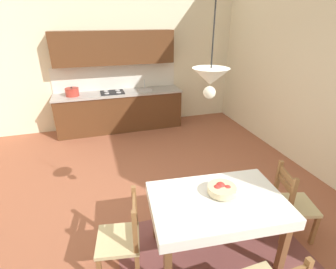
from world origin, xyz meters
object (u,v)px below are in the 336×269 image
(kitchen_cabinetry, at_px, (118,94))
(dining_chair_window_side, at_px, (292,204))
(dining_table, at_px, (217,209))
(pendant_lamp, at_px, (210,78))
(dining_chair_tv_side, at_px, (122,239))
(fruit_bowl, at_px, (222,189))

(kitchen_cabinetry, bearing_deg, dining_chair_window_side, -68.85)
(dining_table, bearing_deg, kitchen_cabinetry, 97.61)
(dining_chair_window_side, xyz_separation_m, pendant_lamp, (-1.12, 0.11, 1.54))
(kitchen_cabinetry, relative_size, pendant_lamp, 3.55)
(dining_table, distance_m, dining_chair_tv_side, 1.01)
(dining_table, bearing_deg, dining_chair_tv_side, 176.08)
(kitchen_cabinetry, distance_m, pendant_lamp, 4.01)
(kitchen_cabinetry, bearing_deg, pendant_lamp, -84.01)
(dining_chair_window_side, height_order, fruit_bowl, dining_chair_window_side)
(dining_chair_window_side, bearing_deg, dining_chair_tv_side, 177.98)
(dining_chair_window_side, bearing_deg, pendant_lamp, 174.21)
(dining_chair_tv_side, bearing_deg, pendant_lamp, 2.87)
(dining_table, distance_m, fruit_bowl, 0.21)
(dining_chair_tv_side, xyz_separation_m, fruit_bowl, (1.07, -0.00, 0.37))
(kitchen_cabinetry, distance_m, dining_chair_window_side, 4.25)
(dining_chair_window_side, relative_size, pendant_lamp, 1.16)
(dining_chair_window_side, distance_m, fruit_bowl, 1.00)
(dining_chair_tv_side, xyz_separation_m, pendant_lamp, (0.87, 0.04, 1.54))
(dining_chair_tv_side, relative_size, fruit_bowl, 3.10)
(fruit_bowl, bearing_deg, dining_chair_tv_side, 179.96)
(dining_table, relative_size, fruit_bowl, 4.89)
(dining_chair_tv_side, bearing_deg, dining_table, -3.92)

